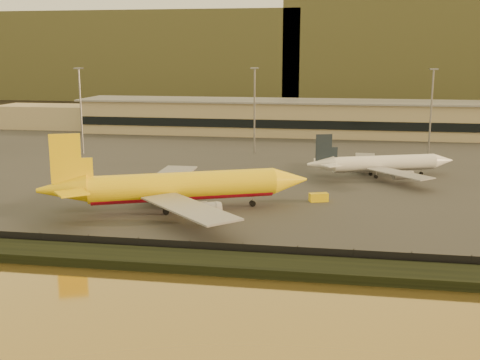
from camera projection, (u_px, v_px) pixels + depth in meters
The scene contains 11 objects.
ground at pixel (244, 233), 101.43m from camera, with size 900.00×900.00×0.00m, color black.
embankment at pixel (224, 263), 84.89m from camera, with size 320.00×7.00×1.40m, color black.
tarmac at pixel (292, 147), 193.00m from camera, with size 320.00×220.00×0.20m, color #2D2D2D.
perimeter_fence at pixel (230, 250), 88.63m from camera, with size 300.00×0.05×2.20m, color black.
terminal_building at pixel (260, 117), 223.57m from camera, with size 202.00×25.00×12.60m.
apron_light_masts at pixel (340, 104), 168.00m from camera, with size 152.20×12.20×25.40m.
distant_hills at pixel (293, 50), 426.12m from camera, with size 470.00×160.00×70.00m.
dhl_cargo_jet at pixel (179, 187), 114.25m from camera, with size 49.42×46.78×15.45m.
white_narrowbody_jet at pixel (382, 164), 145.91m from camera, with size 36.41×34.44×10.84m.
gse_vehicle_yellow at pixel (319, 197), 122.11m from camera, with size 3.77×1.70×1.70m, color yellow.
gse_vehicle_white at pixel (152, 179), 140.18m from camera, with size 3.61×1.63×1.63m, color white.
Camera 1 is at (15.74, -96.06, 29.91)m, focal length 45.00 mm.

